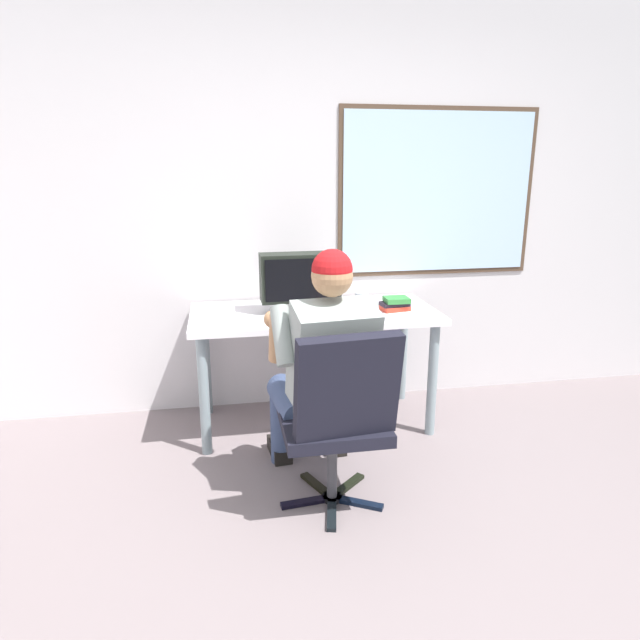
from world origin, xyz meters
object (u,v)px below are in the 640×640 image
desk (314,326)px  crt_monitor (300,279)px  book_stack (395,304)px  person_seated (324,367)px  wine_glass (361,300)px  office_chair (339,411)px

desk → crt_monitor: bearing=174.3°
book_stack → desk: bearing=171.3°
desk → person_seated: bearing=-95.7°
wine_glass → book_stack: size_ratio=0.74×
person_seated → crt_monitor: bearing=90.9°
desk → book_stack: (0.49, -0.08, 0.14)m
desk → book_stack: size_ratio=8.07×
crt_monitor → wine_glass: crt_monitor is taller
office_chair → wine_glass: (0.31, 0.82, 0.32)m
crt_monitor → book_stack: 0.60m
desk → crt_monitor: 0.31m
desk → book_stack: bearing=-8.7°
person_seated → wine_glass: person_seated is taller
office_chair → person_seated: person_seated is taller
wine_glass → book_stack: (0.23, 0.07, -0.05)m
office_chair → crt_monitor: crt_monitor is taller
desk → book_stack: 0.52m
book_stack → wine_glass: bearing=-163.1°
office_chair → wine_glass: size_ratio=6.76×
person_seated → book_stack: 0.87m
desk → wine_glass: 0.35m
person_seated → wine_glass: (0.33, 0.58, 0.19)m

